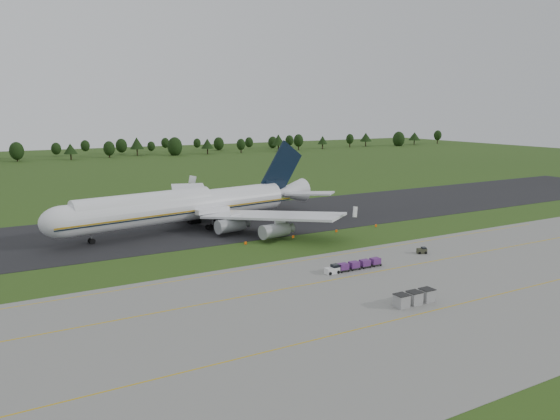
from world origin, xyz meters
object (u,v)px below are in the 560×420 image
utility_cart (422,251)px  edge_markers (315,234)px  aircraft (187,205)px  uld_row (414,298)px  baggage_train (353,266)px

utility_cart → edge_markers: size_ratio=0.06×
aircraft → edge_markers: bearing=-41.5°
uld_row → edge_markers: uld_row is taller
baggage_train → edge_markers: size_ratio=0.33×
edge_markers → uld_row: bearing=-104.8°
aircraft → baggage_train: 47.03m
baggage_train → uld_row: 17.89m
uld_row → edge_markers: 44.33m
baggage_train → utility_cart: baggage_train is taller
baggage_train → edge_markers: 26.65m
aircraft → edge_markers: 30.14m
baggage_train → uld_row: size_ratio=1.70×
utility_cart → uld_row: (-20.51, -19.78, 0.45)m
uld_row → edge_markers: bearing=75.2°
uld_row → edge_markers: size_ratio=0.19×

